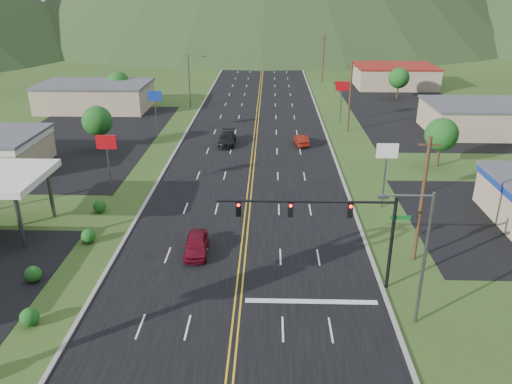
{
  "coord_description": "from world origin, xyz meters",
  "views": [
    {
      "loc": [
        2.05,
        -16.56,
        20.0
      ],
      "look_at": [
        0.99,
        20.58,
        4.5
      ],
      "focal_mm": 35.0,
      "sensor_mm": 36.0,
      "label": 1
    }
  ],
  "objects_px": {
    "traffic_signal": "(334,219)",
    "car_red_near": "(197,245)",
    "streetlight_east": "(420,251)",
    "car_dark_mid": "(227,139)",
    "car_red_far": "(301,140)",
    "streetlight_west": "(191,77)"
  },
  "relations": [
    {
      "from": "car_red_near",
      "to": "streetlight_east",
      "type": "bearing_deg",
      "value": -32.56
    },
    {
      "from": "streetlight_east",
      "to": "car_red_near",
      "type": "height_order",
      "value": "streetlight_east"
    },
    {
      "from": "traffic_signal",
      "to": "car_red_near",
      "type": "distance_m",
      "value": 12.01
    },
    {
      "from": "car_dark_mid",
      "to": "car_red_near",
      "type": "bearing_deg",
      "value": -89.67
    },
    {
      "from": "streetlight_east",
      "to": "car_red_far",
      "type": "bearing_deg",
      "value": 97.35
    },
    {
      "from": "streetlight_east",
      "to": "car_dark_mid",
      "type": "xyz_separation_m",
      "value": [
        -14.85,
        37.87,
        -4.42
      ]
    },
    {
      "from": "streetlight_west",
      "to": "car_red_far",
      "type": "distance_m",
      "value": 28.74
    },
    {
      "from": "car_dark_mid",
      "to": "streetlight_east",
      "type": "bearing_deg",
      "value": -68.2
    },
    {
      "from": "streetlight_east",
      "to": "car_dark_mid",
      "type": "relative_size",
      "value": 1.71
    },
    {
      "from": "streetlight_west",
      "to": "car_dark_mid",
      "type": "relative_size",
      "value": 1.71
    },
    {
      "from": "traffic_signal",
      "to": "car_red_near",
      "type": "height_order",
      "value": "traffic_signal"
    },
    {
      "from": "streetlight_east",
      "to": "car_dark_mid",
      "type": "bearing_deg",
      "value": 111.42
    },
    {
      "from": "streetlight_east",
      "to": "car_red_far",
      "type": "height_order",
      "value": "streetlight_east"
    },
    {
      "from": "car_red_near",
      "to": "streetlight_west",
      "type": "bearing_deg",
      "value": 95.71
    },
    {
      "from": "streetlight_east",
      "to": "car_dark_mid",
      "type": "distance_m",
      "value": 40.92
    },
    {
      "from": "streetlight_east",
      "to": "streetlight_west",
      "type": "xyz_separation_m",
      "value": [
        -22.86,
        60.0,
        0.0
      ]
    },
    {
      "from": "streetlight_east",
      "to": "car_red_far",
      "type": "relative_size",
      "value": 2.15
    },
    {
      "from": "traffic_signal",
      "to": "car_red_near",
      "type": "bearing_deg",
      "value": 156.55
    },
    {
      "from": "streetlight_east",
      "to": "car_red_far",
      "type": "distance_m",
      "value": 38.59
    },
    {
      "from": "traffic_signal",
      "to": "streetlight_east",
      "type": "bearing_deg",
      "value": -40.39
    },
    {
      "from": "traffic_signal",
      "to": "streetlight_west",
      "type": "relative_size",
      "value": 1.46
    },
    {
      "from": "traffic_signal",
      "to": "car_red_far",
      "type": "height_order",
      "value": "traffic_signal"
    }
  ]
}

